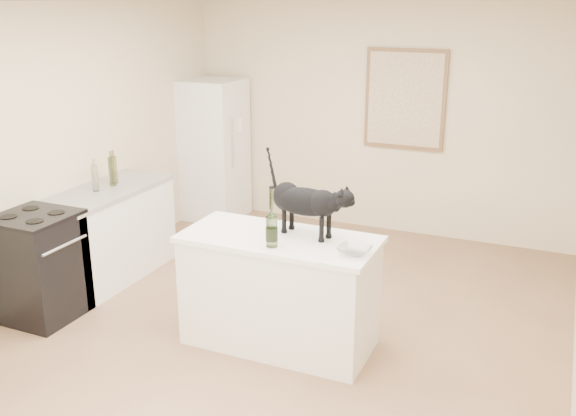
{
  "coord_description": "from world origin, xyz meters",
  "views": [
    {
      "loc": [
        2.01,
        -4.36,
        2.61
      ],
      "look_at": [
        0.15,
        -0.15,
        1.12
      ],
      "focal_mm": 40.34,
      "sensor_mm": 36.0,
      "label": 1
    }
  ],
  "objects_px": {
    "black_cat": "(305,205)",
    "glass_bowl": "(355,250)",
    "stove": "(39,267)",
    "wine_bottle": "(272,220)",
    "fridge": "(213,150)"
  },
  "relations": [
    {
      "from": "wine_bottle",
      "to": "stove",
      "type": "bearing_deg",
      "value": -174.59
    },
    {
      "from": "stove",
      "to": "wine_bottle",
      "type": "height_order",
      "value": "wine_bottle"
    },
    {
      "from": "stove",
      "to": "fridge",
      "type": "distance_m",
      "value": 2.98
    },
    {
      "from": "fridge",
      "to": "wine_bottle",
      "type": "relative_size",
      "value": 4.24
    },
    {
      "from": "glass_bowl",
      "to": "fridge",
      "type": "bearing_deg",
      "value": 135.28
    },
    {
      "from": "wine_bottle",
      "to": "glass_bowl",
      "type": "relative_size",
      "value": 1.71
    },
    {
      "from": "stove",
      "to": "black_cat",
      "type": "xyz_separation_m",
      "value": [
        2.21,
        0.51,
        0.69
      ]
    },
    {
      "from": "stove",
      "to": "glass_bowl",
      "type": "xyz_separation_m",
      "value": [
        2.68,
        0.3,
        0.48
      ]
    },
    {
      "from": "wine_bottle",
      "to": "glass_bowl",
      "type": "xyz_separation_m",
      "value": [
        0.6,
        0.1,
        -0.17
      ]
    },
    {
      "from": "fridge",
      "to": "wine_bottle",
      "type": "xyz_separation_m",
      "value": [
        2.08,
        -2.75,
        0.25
      ]
    },
    {
      "from": "black_cat",
      "to": "glass_bowl",
      "type": "distance_m",
      "value": 0.56
    },
    {
      "from": "stove",
      "to": "fridge",
      "type": "xyz_separation_m",
      "value": [
        0.0,
        2.95,
        0.4
      ]
    },
    {
      "from": "glass_bowl",
      "to": "black_cat",
      "type": "bearing_deg",
      "value": 155.04
    },
    {
      "from": "stove",
      "to": "fridge",
      "type": "relative_size",
      "value": 0.53
    },
    {
      "from": "black_cat",
      "to": "glass_bowl",
      "type": "height_order",
      "value": "black_cat"
    }
  ]
}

